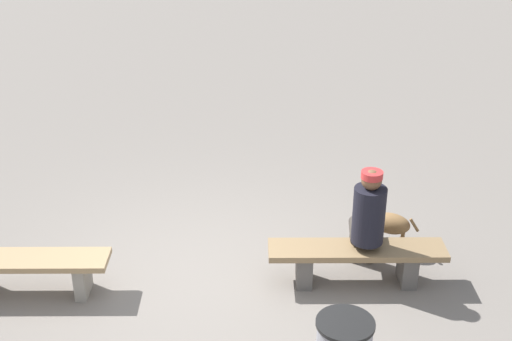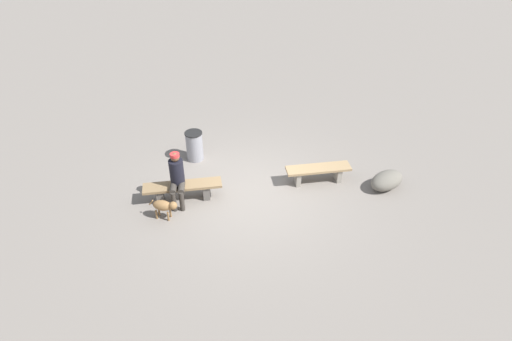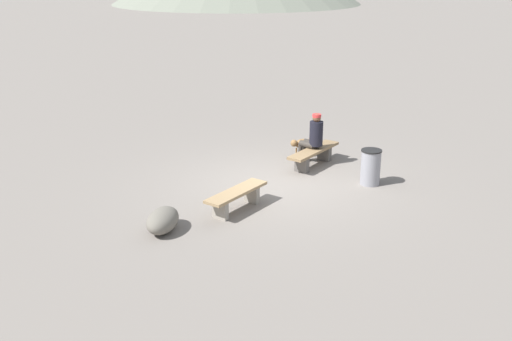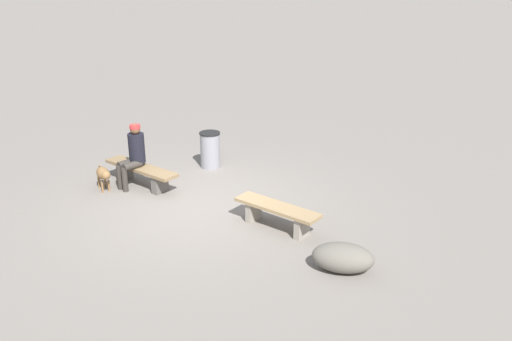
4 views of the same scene
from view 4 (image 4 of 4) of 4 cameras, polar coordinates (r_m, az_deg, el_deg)
name	(u,v)px [view 4 (image 4 of 4)]	position (r m, az deg, el deg)	size (l,w,h in m)	color
ground	(198,208)	(10.24, -6.15, -3.91)	(210.00, 210.00, 0.06)	gray
bench_left	(277,212)	(9.24, 2.22, -4.38)	(1.58, 0.42, 0.42)	gray
bench_right	(141,172)	(11.22, -11.92, -0.18)	(1.80, 0.42, 0.42)	#605B56
seated_person	(134,152)	(11.10, -12.71, 1.88)	(0.37, 0.62, 1.28)	black
dog	(103,174)	(11.16, -15.72, -0.36)	(0.62, 0.39, 0.49)	olive
trash_bin	(210,150)	(12.01, -4.83, 2.18)	(0.46, 0.46, 0.80)	gray
boulder	(343,258)	(8.16, 9.10, -9.00)	(0.54, 0.92, 0.43)	#6B665B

